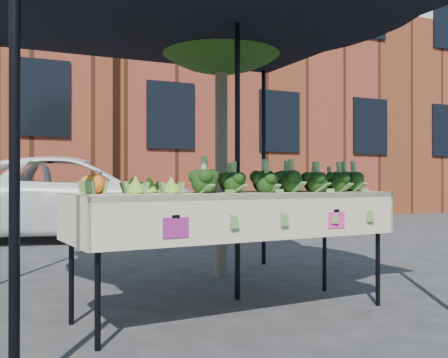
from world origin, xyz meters
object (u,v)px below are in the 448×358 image
canopy (195,134)px  street_tree (221,98)px  vehicle (75,92)px  table (235,253)px

canopy → street_tree: size_ratio=0.85×
street_tree → vehicle: bearing=100.7°
canopy → vehicle: (-0.14, 5.25, 1.14)m
canopy → street_tree: bearing=54.8°
vehicle → street_tree: size_ratio=1.36×
canopy → vehicle: vehicle is taller
vehicle → canopy: bearing=-165.7°
table → canopy: bearing=102.8°
street_tree → table: bearing=-110.7°
table → vehicle: bearing=92.5°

